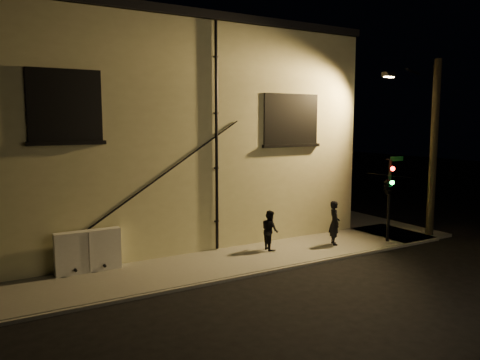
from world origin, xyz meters
TOP-DOWN VIEW (x-y plane):
  - ground at (0.00, 0.00)m, footprint 90.00×90.00m
  - sidewalk at (1.22, 4.39)m, footprint 21.00×16.00m
  - building at (-3.00, 8.99)m, footprint 16.20×12.23m
  - utility_cabinet at (-6.56, 2.70)m, footprint 2.05×0.34m
  - pedestrian_a at (2.50, 1.28)m, footprint 0.64×0.74m
  - pedestrian_b at (-0.09, 1.93)m, footprint 0.66×0.79m
  - traffic_signal at (4.51, 0.47)m, footprint 1.27×2.00m
  - streetlamp_pole at (7.02, 0.51)m, footprint 2.03×1.40m

SIDE VIEW (x-z plane):
  - ground at x=0.00m, z-range 0.00..0.00m
  - sidewalk at x=1.22m, z-range 0.00..0.12m
  - utility_cabinet at x=-6.56m, z-range 0.12..1.47m
  - pedestrian_b at x=-0.09m, z-range 0.12..1.61m
  - pedestrian_a at x=2.50m, z-range 0.12..1.84m
  - traffic_signal at x=4.51m, z-range 0.71..4.10m
  - streetlamp_pole at x=7.02m, z-range 0.21..7.66m
  - building at x=-3.00m, z-range 0.00..8.80m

